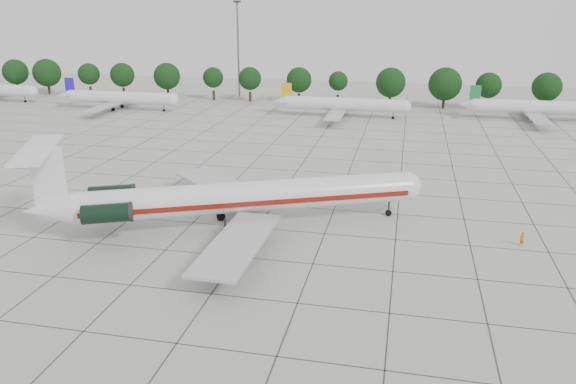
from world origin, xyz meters
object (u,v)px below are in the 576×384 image
bg_airliner_d (536,108)px  floodlight_mast (238,44)px  main_airliner (228,198)px  bg_airliner_b (120,98)px  ground_crew (522,239)px  bg_airliner_c (343,104)px

bg_airliner_d → floodlight_mast: (-74.23, 18.14, 11.37)m
main_airliner → floodlight_mast: bearing=82.2°
bg_airliner_b → bg_airliner_d: same height
bg_airliner_b → floodlight_mast: (22.66, 25.58, 11.37)m
ground_crew → bg_airliner_d: bearing=-137.2°
bg_airliner_d → bg_airliner_c: bearing=-173.1°
bg_airliner_b → bg_airliner_c: bearing=2.4°
bg_airliner_c → ground_crew: bearing=-67.7°
bg_airliner_d → bg_airliner_b: bearing=-175.6°
main_airliner → floodlight_mast: (-26.78, 92.75, 10.48)m
bg_airliner_b → bg_airliner_d: (96.89, 7.44, 0.00)m
main_airliner → floodlight_mast: floodlight_mast is taller
main_airliner → bg_airliner_b: size_ratio=1.56×
ground_crew → bg_airliner_c: bearing=-103.4°
ground_crew → floodlight_mast: size_ratio=0.06×
main_airliner → ground_crew: main_airliner is taller
ground_crew → bg_airliner_c: 72.97m
ground_crew → floodlight_mast: (-59.41, 90.80, 13.46)m
main_airliner → bg_airliner_c: size_ratio=1.56×
ground_crew → bg_airliner_b: bearing=-74.1°
ground_crew → bg_airliner_d: size_ratio=0.06×
bg_airliner_d → floodlight_mast: 77.26m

